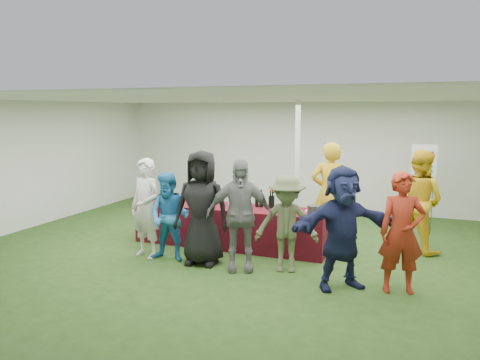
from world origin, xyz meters
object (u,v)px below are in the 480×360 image
at_px(customer_2, 202,208).
at_px(customer_4, 287,224).
at_px(serving_table, 230,226).
at_px(wine_list_sign, 424,168).
at_px(customer_0, 146,208).
at_px(customer_3, 239,215).
at_px(dump_bucket, 314,211).
at_px(customer_6, 402,233).
at_px(staff_back, 419,201).
at_px(customer_1, 170,217).
at_px(staff_pourer, 330,193).
at_px(customer_5, 342,228).

relative_size(customer_2, customer_4, 1.23).
distance_m(serving_table, wine_list_sign, 4.27).
height_order(customer_0, customer_3, customer_3).
height_order(dump_bucket, customer_6, customer_6).
bearing_deg(customer_3, staff_back, 17.36).
xyz_separation_m(customer_2, customer_4, (1.39, 0.14, -0.17)).
relative_size(dump_bucket, customer_1, 0.15).
bearing_deg(customer_2, staff_back, 25.40).
height_order(staff_back, customer_1, staff_back).
height_order(customer_1, customer_2, customer_2).
distance_m(serving_table, staff_pourer, 1.96).
relative_size(wine_list_sign, customer_4, 1.18).
bearing_deg(customer_5, customer_3, 137.36).
distance_m(staff_pourer, staff_back, 1.56).
xyz_separation_m(dump_bucket, customer_0, (-2.69, -0.89, 0.01)).
bearing_deg(customer_0, staff_back, 38.32).
distance_m(staff_back, customer_4, 2.67).
bearing_deg(dump_bucket, wine_list_sign, 58.87).
distance_m(customer_2, customer_6, 3.09).
relative_size(customer_3, customer_4, 1.16).
height_order(dump_bucket, customer_4, customer_4).
distance_m(dump_bucket, staff_pourer, 1.05).
distance_m(staff_back, customer_1, 4.37).
distance_m(staff_back, customer_0, 4.78).
bearing_deg(dump_bucket, customer_1, -157.67).
bearing_deg(customer_4, customer_0, 169.84).
relative_size(serving_table, customer_6, 2.14).
height_order(staff_pourer, customer_5, staff_pourer).
distance_m(customer_0, customer_1, 0.48).
bearing_deg(customer_5, staff_back, 30.47).
height_order(staff_pourer, customer_1, staff_pourer).
bearing_deg(serving_table, dump_bucket, -7.81).
height_order(serving_table, customer_1, customer_1).
xyz_separation_m(serving_table, customer_0, (-1.08, -1.11, 0.48)).
height_order(customer_0, customer_6, customer_0).
xyz_separation_m(staff_back, customer_4, (-1.89, -1.89, -0.15)).
height_order(staff_back, customer_5, staff_back).
bearing_deg(dump_bucket, customer_6, -33.91).
relative_size(staff_back, customer_3, 1.03).
height_order(dump_bucket, wine_list_sign, wine_list_sign).
height_order(customer_0, customer_5, customer_5).
bearing_deg(customer_6, customer_1, 164.44).
relative_size(dump_bucket, customer_4, 0.14).
xyz_separation_m(customer_1, customer_4, (1.96, 0.18, 0.02)).
relative_size(staff_pourer, customer_1, 1.29).
bearing_deg(customer_1, serving_table, 58.15).
xyz_separation_m(wine_list_sign, customer_5, (-1.03, -3.89, -0.44)).
xyz_separation_m(customer_4, customer_6, (1.70, -0.24, 0.08)).
relative_size(staff_back, customer_0, 1.07).
bearing_deg(customer_0, dump_bucket, 31.29).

